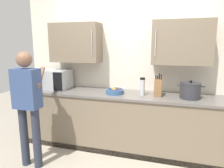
{
  "coord_description": "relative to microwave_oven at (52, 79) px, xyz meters",
  "views": [
    {
      "loc": [
        0.73,
        -2.15,
        1.67
      ],
      "look_at": [
        -0.15,
        0.85,
        1.06
      ],
      "focal_mm": 32.91,
      "sensor_mm": 36.0,
      "label": 1
    }
  ],
  "objects": [
    {
      "name": "microwave_oven",
      "position": [
        0.0,
        0.0,
        0.0
      ],
      "size": [
        0.58,
        0.8,
        0.32
      ],
      "color": "#B7BABF",
      "rests_on": "counter_unit"
    },
    {
      "name": "counter_unit",
      "position": [
        1.27,
        -0.03,
        -0.62
      ],
      "size": [
        3.36,
        0.66,
        0.91
      ],
      "color": "#756651",
      "rests_on": "ground_plane"
    },
    {
      "name": "back_wall_tiled",
      "position": [
        1.27,
        0.28,
        0.32
      ],
      "size": [
        3.62,
        0.44,
        2.58
      ],
      "color": "beige",
      "rests_on": "ground_plane"
    },
    {
      "name": "stock_pot",
      "position": [
        2.26,
        -0.06,
        -0.05
      ],
      "size": [
        0.38,
        0.28,
        0.26
      ],
      "color": "#2D2D33",
      "rests_on": "counter_unit"
    },
    {
      "name": "knife_block",
      "position": [
        1.82,
        -0.04,
        -0.03
      ],
      "size": [
        0.11,
        0.15,
        0.34
      ],
      "color": "brown",
      "rests_on": "counter_unit"
    },
    {
      "name": "thermos_flask",
      "position": [
        1.59,
        -0.08,
        -0.02
      ],
      "size": [
        0.08,
        0.08,
        0.27
      ],
      "color": "#B7BABF",
      "rests_on": "counter_unit"
    },
    {
      "name": "person_figure",
      "position": [
        0.19,
        -0.87,
        -0.13
      ],
      "size": [
        0.44,
        0.64,
        1.58
      ],
      "color": "#282D3D",
      "rests_on": "ground_plane"
    },
    {
      "name": "fruit_bowl",
      "position": [
        1.17,
        -0.08,
        -0.12
      ],
      "size": [
        0.28,
        0.28,
        0.1
      ],
      "color": "#335684",
      "rests_on": "counter_unit"
    }
  ]
}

